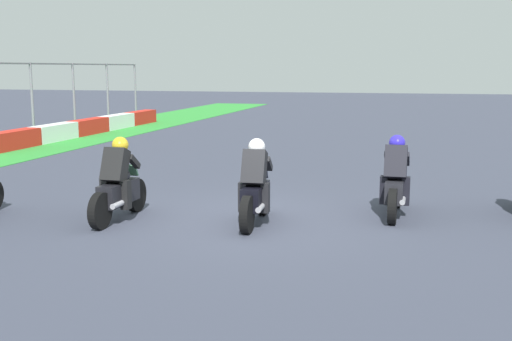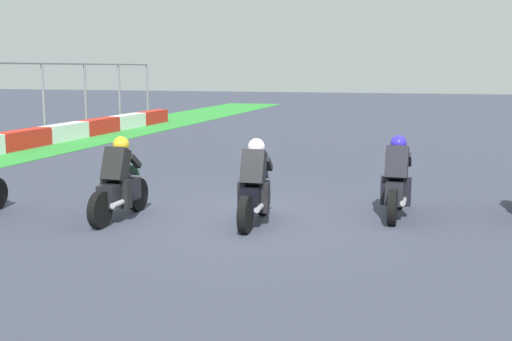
{
  "view_description": "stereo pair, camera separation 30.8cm",
  "coord_description": "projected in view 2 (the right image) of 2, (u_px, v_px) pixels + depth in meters",
  "views": [
    {
      "loc": [
        -10.79,
        -2.88,
        2.73
      ],
      "look_at": [
        0.09,
        -0.05,
        0.9
      ],
      "focal_mm": 44.18,
      "sensor_mm": 36.0,
      "label": 1
    },
    {
      "loc": [
        -10.71,
        -3.17,
        2.73
      ],
      "look_at": [
        0.09,
        -0.05,
        0.9
      ],
      "focal_mm": 44.18,
      "sensor_mm": 36.0,
      "label": 2
    }
  ],
  "objects": [
    {
      "name": "rider_lane_d",
      "position": [
        119.0,
        186.0,
        11.43
      ],
      "size": [
        2.04,
        0.54,
        1.51
      ],
      "rotation": [
        0.0,
        0.0,
        -0.01
      ],
      "color": "black",
      "rests_on": "ground_plane"
    },
    {
      "name": "rider_lane_b",
      "position": [
        397.0,
        183.0,
        11.63
      ],
      "size": [
        2.04,
        0.54,
        1.51
      ],
      "rotation": [
        0.0,
        0.0,
        -0.02
      ],
      "color": "black",
      "rests_on": "ground_plane"
    },
    {
      "name": "rider_lane_c",
      "position": [
        255.0,
        189.0,
        11.1
      ],
      "size": [
        2.04,
        0.55,
        1.51
      ],
      "rotation": [
        0.0,
        0.0,
        0.05
      ],
      "color": "black",
      "rests_on": "ground_plane"
    },
    {
      "name": "ground_plane",
      "position": [
        252.0,
        220.0,
        11.46
      ],
      "size": [
        120.0,
        120.0,
        0.0
      ],
      "primitive_type": "plane",
      "color": "#393D4D"
    }
  ]
}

